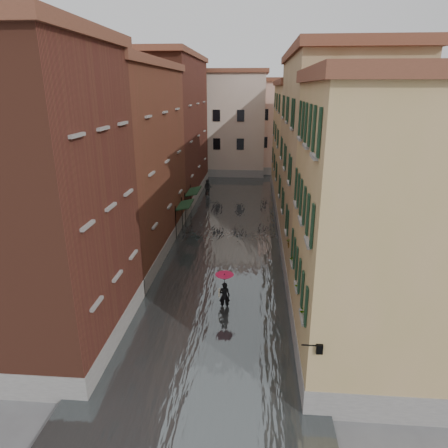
% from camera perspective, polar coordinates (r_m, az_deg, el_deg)
% --- Properties ---
extents(ground, '(120.00, 120.00, 0.00)m').
position_cam_1_polar(ground, '(20.96, -1.82, -13.70)').
color(ground, '#535355').
rests_on(ground, ground).
extents(floodwater, '(10.00, 60.00, 0.20)m').
position_cam_1_polar(floodwater, '(32.59, 0.71, -1.17)').
color(floodwater, '#454B4D').
rests_on(floodwater, ground).
extents(building_left_near, '(6.00, 8.00, 13.00)m').
position_cam_1_polar(building_left_near, '(18.62, -24.73, 2.22)').
color(building_left_near, brown).
rests_on(building_left_near, ground).
extents(building_left_mid, '(6.00, 14.00, 12.50)m').
position_cam_1_polar(building_left_mid, '(28.49, -14.15, 8.15)').
color(building_left_mid, '#5F2B1E').
rests_on(building_left_mid, ground).
extents(building_left_far, '(6.00, 16.00, 14.00)m').
position_cam_1_polar(building_left_far, '(42.73, -7.84, 12.98)').
color(building_left_far, brown).
rests_on(building_left_far, ground).
extents(building_right_near, '(6.00, 8.00, 11.50)m').
position_cam_1_polar(building_right_near, '(17.22, 21.00, -1.18)').
color(building_right_near, tan).
rests_on(building_right_near, ground).
extents(building_right_mid, '(6.00, 14.00, 13.00)m').
position_cam_1_polar(building_right_mid, '(27.41, 15.08, 8.20)').
color(building_right_mid, tan).
rests_on(building_right_mid, ground).
extents(building_right_far, '(6.00, 16.00, 11.50)m').
position_cam_1_polar(building_right_far, '(42.19, 11.52, 11.00)').
color(building_right_far, tan).
rests_on(building_right_far, ground).
extents(building_end_cream, '(12.00, 9.00, 13.00)m').
position_cam_1_polar(building_end_cream, '(55.97, -0.59, 14.01)').
color(building_end_cream, beige).
rests_on(building_end_cream, ground).
extents(building_end_pink, '(10.00, 9.00, 12.00)m').
position_cam_1_polar(building_end_pink, '(57.91, 8.75, 13.46)').
color(building_end_pink, '#CAA58E').
rests_on(building_end_pink, ground).
extents(awning_near, '(1.09, 2.73, 2.80)m').
position_cam_1_polar(awning_near, '(31.65, -5.67, 2.61)').
color(awning_near, '#16321B').
rests_on(awning_near, ground).
extents(awning_far, '(1.09, 3.09, 2.80)m').
position_cam_1_polar(awning_far, '(35.74, -4.46, 4.56)').
color(awning_far, '#16321B').
rests_on(awning_far, ground).
extents(wall_lantern, '(0.71, 0.22, 0.35)m').
position_cam_1_polar(wall_lantern, '(14.39, 13.38, -16.86)').
color(wall_lantern, black).
rests_on(wall_lantern, ground).
extents(window_planters, '(0.59, 8.19, 0.84)m').
position_cam_1_polar(window_planters, '(18.69, 10.56, -6.04)').
color(window_planters, brown).
rests_on(window_planters, ground).
extents(pedestrian_main, '(1.00, 1.00, 2.06)m').
position_cam_1_polar(pedestrian_main, '(21.30, 0.06, -9.10)').
color(pedestrian_main, black).
rests_on(pedestrian_main, ground).
extents(pedestrian_far, '(0.95, 0.77, 1.82)m').
position_cam_1_polar(pedestrian_far, '(43.78, -2.33, 5.19)').
color(pedestrian_far, black).
rests_on(pedestrian_far, ground).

